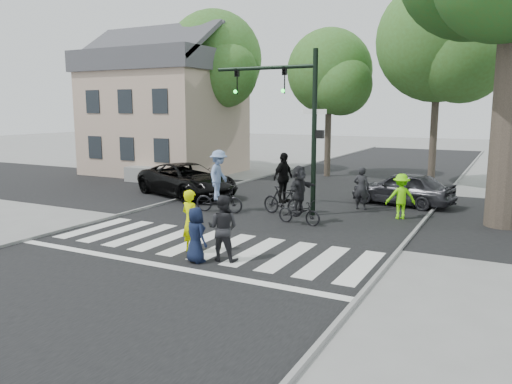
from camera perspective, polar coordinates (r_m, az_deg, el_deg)
ground at (r=13.83m, az=-7.66°, el=-6.99°), size 120.00×120.00×0.00m
road_stem at (r=18.00m, az=1.53°, el=-3.01°), size 10.00×70.00×0.01m
road_cross at (r=20.69m, az=5.18°, el=-1.40°), size 70.00×10.00×0.01m
curb_left at (r=20.66m, az=-11.16°, el=-1.43°), size 0.10×70.00×0.10m
curb_right at (r=16.48m, az=17.57°, el=-4.48°), size 0.10×70.00×0.10m
crosswalk at (r=14.35m, az=-6.14°, el=-6.32°), size 10.00×3.85×0.01m
traffic_signal at (r=18.52m, az=4.23°, el=9.46°), size 4.45×0.29×6.00m
bg_tree_0 at (r=34.39m, az=-11.39°, el=13.05°), size 5.46×5.20×8.97m
bg_tree_1 at (r=31.10m, az=-4.57°, el=14.54°), size 6.09×5.80×9.80m
bg_tree_2 at (r=29.06m, az=8.72°, el=13.09°), size 5.04×4.80×8.40m
bg_tree_3 at (r=26.47m, az=20.77°, el=15.50°), size 6.30×6.00×10.20m
house at (r=31.34m, az=-10.36°, el=9.16°), size 8.40×8.10×8.82m
pedestrian_woman at (r=13.72m, az=-7.48°, el=-3.35°), size 0.74×0.59×1.75m
pedestrian_child at (r=12.87m, az=-6.90°, el=-4.90°), size 0.83×0.70×1.44m
pedestrian_adult at (r=12.92m, az=-3.82°, el=-4.12°), size 0.93×0.78×1.73m
cyclist_left at (r=18.89m, az=-4.25°, el=0.73°), size 1.96×1.32×2.38m
cyclist_mid at (r=18.41m, az=3.12°, el=0.27°), size 1.85×1.15×2.33m
cyclist_right at (r=16.99m, az=4.97°, el=-0.71°), size 1.65×1.53×2.02m
car_suv at (r=22.66m, az=-7.86°, el=1.38°), size 5.83×4.17×1.48m
car_grey at (r=21.25m, az=16.41°, el=0.42°), size 4.31×2.36×1.39m
bystander_hivis at (r=18.50m, az=16.22°, el=-0.50°), size 1.21×1.00×1.63m
bystander_dark at (r=19.82m, az=11.95°, el=0.43°), size 0.63×0.42×1.70m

